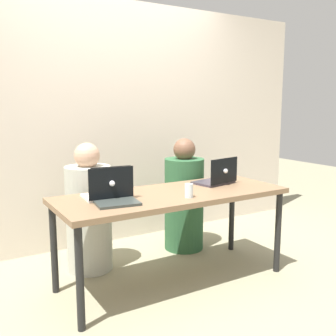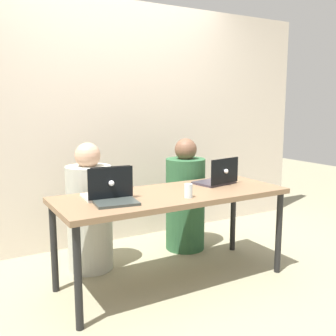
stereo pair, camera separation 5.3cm
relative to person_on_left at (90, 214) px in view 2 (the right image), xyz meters
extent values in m
plane|color=gray|center=(0.47, -0.56, -0.48)|extent=(12.00, 12.00, 0.00)
cube|color=beige|center=(0.47, 0.60, 0.71)|extent=(4.62, 0.10, 2.36)
cube|color=#806145|center=(0.47, -0.56, 0.22)|extent=(1.78, 0.68, 0.04)
cylinder|color=black|center=(-0.37, -0.85, -0.14)|extent=(0.05, 0.05, 0.67)
cylinder|color=black|center=(1.31, -0.85, -0.14)|extent=(0.05, 0.05, 0.67)
cylinder|color=black|center=(-0.37, -0.27, -0.14)|extent=(0.05, 0.05, 0.67)
cylinder|color=black|center=(1.31, -0.27, -0.14)|extent=(0.05, 0.05, 0.67)
cylinder|color=#B1B1A3|center=(0.00, 0.00, -0.04)|extent=(0.44, 0.44, 0.88)
sphere|color=tan|center=(0.00, 0.00, 0.49)|extent=(0.21, 0.21, 0.21)
cylinder|color=#2C5B36|center=(0.94, 0.00, -0.04)|extent=(0.46, 0.46, 0.87)
sphere|color=brown|center=(0.94, 0.00, 0.48)|extent=(0.21, 0.21, 0.21)
cube|color=silver|center=(-0.02, -0.44, 0.25)|extent=(0.34, 0.26, 0.02)
cube|color=black|center=(-0.03, -0.56, 0.36)|extent=(0.32, 0.03, 0.22)
sphere|color=white|center=(-0.03, -0.57, 0.36)|extent=(0.04, 0.04, 0.04)
cube|color=#3A343E|center=(0.95, -0.43, 0.25)|extent=(0.36, 0.28, 0.02)
cube|color=black|center=(0.97, -0.55, 0.36)|extent=(0.32, 0.07, 0.21)
sphere|color=white|center=(0.98, -0.56, 0.36)|extent=(0.04, 0.04, 0.04)
cube|color=#353C38|center=(-0.03, -0.65, 0.25)|extent=(0.31, 0.27, 0.02)
cube|color=black|center=(-0.01, -0.52, 0.36)|extent=(0.28, 0.05, 0.22)
sphere|color=white|center=(-0.01, -0.51, 0.36)|extent=(0.04, 0.04, 0.04)
cylinder|color=silver|center=(0.49, -0.75, 0.29)|extent=(0.06, 0.06, 0.10)
cylinder|color=silver|center=(0.49, -0.75, 0.27)|extent=(0.05, 0.05, 0.06)
camera|label=1|loc=(-1.06, -3.03, 0.91)|focal=42.00mm
camera|label=2|loc=(-1.01, -3.06, 0.91)|focal=42.00mm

